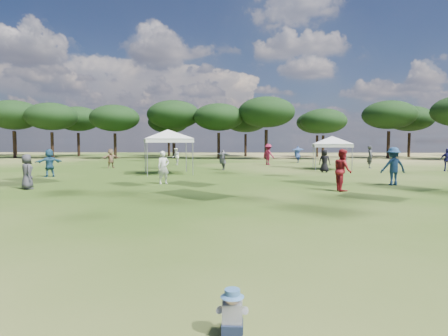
# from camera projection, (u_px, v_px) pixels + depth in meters

# --- Properties ---
(tree_line) EXTENTS (108.78, 17.63, 7.77)m
(tree_line) POSITION_uv_depth(u_px,v_px,m) (258.00, 116.00, 48.60)
(tree_line) COLOR black
(tree_line) RESTS_ON ground
(tent_left) EXTENTS (5.86, 5.86, 3.24)m
(tent_left) POSITION_uv_depth(u_px,v_px,m) (168.00, 131.00, 24.68)
(tent_left) COLOR gray
(tent_left) RESTS_ON ground
(tent_right) EXTENTS (5.58, 5.58, 2.86)m
(tent_right) POSITION_uv_depth(u_px,v_px,m) (332.00, 138.00, 28.69)
(tent_right) COLOR gray
(tent_right) RESTS_ON ground
(toddler) EXTENTS (0.36, 0.40, 0.55)m
(toddler) POSITION_uv_depth(u_px,v_px,m) (232.00, 315.00, 4.13)
(toddler) COLOR #161E32
(toddler) RESTS_ON ground
(festival_crowd) EXTENTS (27.78, 23.28, 1.93)m
(festival_crowd) POSITION_uv_depth(u_px,v_px,m) (264.00, 159.00, 26.78)
(festival_crowd) COLOR navy
(festival_crowd) RESTS_ON ground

